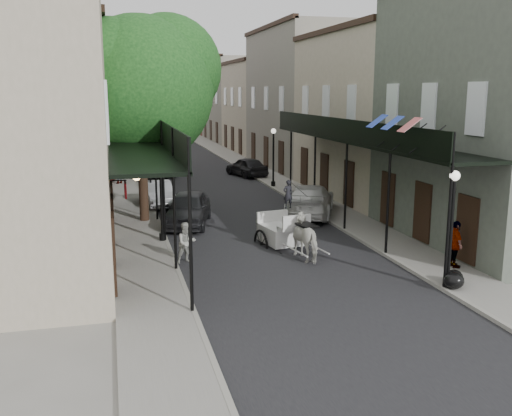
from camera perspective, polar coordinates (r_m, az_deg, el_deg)
ground at (r=19.18m, az=4.77°, el=-7.26°), size 140.00×140.00×0.00m
road at (r=38.11m, az=-5.05°, el=2.26°), size 8.00×90.00×0.01m
sidewalk_left at (r=37.64m, az=-12.58°, el=1.99°), size 2.20×90.00×0.12m
sidewalk_right at (r=39.20m, az=2.19°, el=2.64°), size 2.20×90.00×0.12m
building_row_left at (r=47.21m, az=-17.72°, el=9.97°), size 5.00×80.00×10.50m
building_row_right at (r=49.34m, az=2.98°, el=10.55°), size 5.00×80.00×10.50m
gallery_left at (r=24.23m, az=-11.45°, el=6.34°), size 2.20×18.05×4.88m
gallery_right at (r=26.49m, az=9.86°, el=6.84°), size 2.20×18.05×4.88m
tree_near at (r=27.36m, az=-10.76°, el=12.06°), size 7.31×6.80×9.63m
tree_far at (r=41.34m, az=-12.08°, el=10.91°), size 6.45×6.00×8.61m
lamppost_right_near at (r=18.65m, az=18.93°, el=-1.86°), size 0.32×0.32×3.71m
lamppost_left at (r=23.57m, az=-9.45°, el=1.35°), size 0.32×0.32×3.71m
lamppost_right_far at (r=36.78m, az=1.75°, el=5.18°), size 0.32×0.32×3.71m
horse at (r=21.42m, az=5.22°, el=-2.91°), size 1.22×2.09×1.66m
carriage at (r=23.59m, az=2.15°, el=-0.89°), size 1.94×2.65×2.78m
pedestrian_walking at (r=21.00m, az=-6.99°, el=-3.46°), size 0.88×0.78×1.52m
pedestrian_sidewalk_left at (r=39.06m, az=-13.60°, el=3.82°), size 1.44×1.24×1.94m
pedestrian_sidewalk_right at (r=21.06m, az=19.31°, el=-3.45°), size 0.57×1.03×1.67m
car_left_near at (r=26.89m, az=-6.80°, el=-0.05°), size 3.00×4.92×1.57m
car_left_mid at (r=31.71m, az=-9.73°, el=1.42°), size 1.64×4.08×1.32m
car_left_far at (r=43.33m, az=-10.24°, el=4.25°), size 3.62×5.81×1.50m
car_right_near at (r=28.83m, az=5.42°, el=0.78°), size 4.25×5.86×1.58m
car_right_far at (r=42.01m, az=-0.96°, el=4.16°), size 2.73×4.47×1.42m
trash_bags at (r=19.19m, az=19.19°, el=-6.72°), size 0.89×1.04×0.54m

